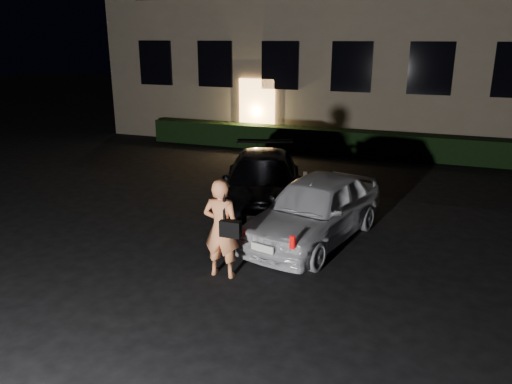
% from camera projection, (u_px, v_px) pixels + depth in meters
% --- Properties ---
extents(ground, '(80.00, 80.00, 0.00)m').
position_uv_depth(ground, '(230.00, 286.00, 8.40)').
color(ground, black).
rests_on(ground, ground).
extents(hedge, '(15.00, 0.70, 0.85)m').
position_uv_depth(hedge, '(345.00, 142.00, 17.68)').
color(hedge, black).
rests_on(hedge, ground).
extents(sedan, '(3.14, 4.89, 1.32)m').
position_uv_depth(sedan, '(263.00, 182.00, 12.02)').
color(sedan, black).
rests_on(sedan, ground).
extents(hatch, '(2.50, 4.24, 1.35)m').
position_uv_depth(hatch, '(315.00, 209.00, 10.15)').
color(hatch, silver).
rests_on(hatch, ground).
extents(man, '(0.73, 0.44, 1.77)m').
position_uv_depth(man, '(222.00, 228.00, 8.53)').
color(man, '#FF9459').
rests_on(man, ground).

